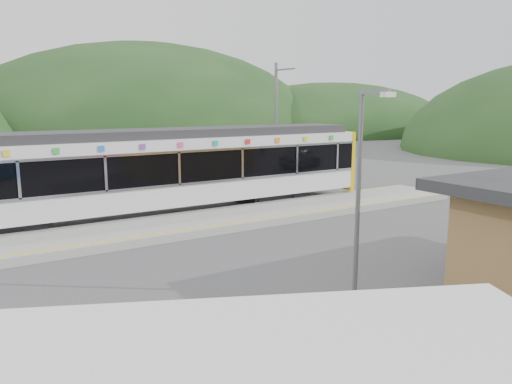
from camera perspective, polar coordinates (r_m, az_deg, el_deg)
ground at (r=17.44m, az=-0.88°, el=-6.06°), size 120.00×120.00×0.00m
hills at (r=25.09m, az=4.96°, el=-1.06°), size 146.00×149.00×26.00m
platform at (r=20.20m, az=-5.75°, el=-3.40°), size 26.00×3.20×0.30m
yellow_line at (r=19.04m, az=-4.01°, el=-3.74°), size 26.00×0.10×0.01m
train at (r=21.88m, az=-11.47°, el=2.60°), size 20.44×3.01×3.74m
catenary_mast_east at (r=27.76m, az=2.32°, el=7.66°), size 0.18×1.80×7.00m
lamp_post at (r=12.47m, az=12.04°, el=1.91°), size 0.36×0.95×5.22m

